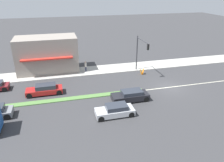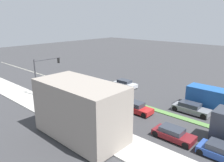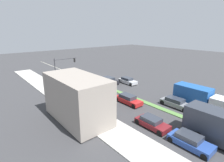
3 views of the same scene
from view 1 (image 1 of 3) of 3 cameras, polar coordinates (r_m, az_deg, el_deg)
name	(u,v)px [view 1 (image 1 of 3)]	position (r m, az deg, el deg)	size (l,w,h in m)	color
ground_plane	(33,103)	(27.76, -19.99, -5.54)	(160.00, 160.00, 0.00)	#38383A
sidewalk_right	(33,76)	(35.95, -19.84, 1.30)	(4.00, 73.00, 0.12)	#B2AFA8
lane_marking_center	(170,87)	(31.17, 14.83, -1.58)	(0.16, 60.00, 0.01)	beige
building_corner_store	(47,54)	(36.42, -16.56, 6.72)	(5.37, 9.39, 5.51)	gray
traffic_signal_main	(140,49)	(34.14, 7.44, 8.20)	(4.59, 0.34, 5.60)	#333338
pedestrian	(86,66)	(35.30, -6.90, 3.86)	(0.34, 0.34, 1.72)	#282D42
warning_aframe_sign	(142,72)	(34.72, 7.83, 2.41)	(0.45, 0.53, 0.84)	orange
sedan_dark	(130,96)	(26.57, 4.84, -3.84)	(1.84, 4.47, 1.31)	black
hatchback_red	(45,90)	(29.31, -17.16, -2.14)	(1.73, 4.53, 1.34)	#AD1E1E
sedan_silver	(115,111)	(23.53, 0.81, -7.72)	(1.74, 4.13, 1.29)	#B7BABF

